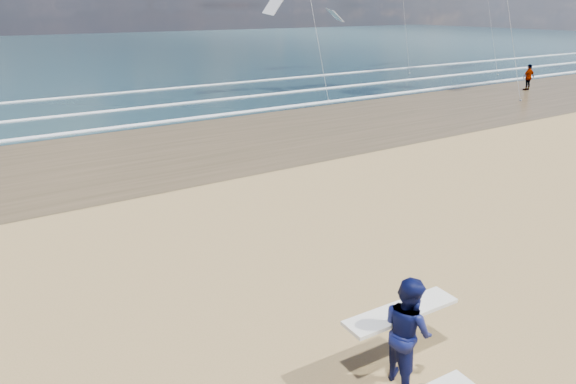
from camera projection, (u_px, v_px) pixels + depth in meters
wet_sand_strip at (419, 109)px, 31.82m from camera, size 220.00×12.00×0.01m
ocean at (140, 49)px, 74.30m from camera, size 220.00×100.00×0.02m
foam_breakers at (322, 87)px, 39.75m from camera, size 220.00×11.70×0.05m
surfer_far at (407, 330)px, 8.47m from camera, size 2.22×1.19×1.96m
beachgoer_1 at (529, 77)px, 38.37m from camera, size 1.16×0.56×1.92m
kite_1 at (314, 21)px, 35.14m from camera, size 6.41×4.80×8.69m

